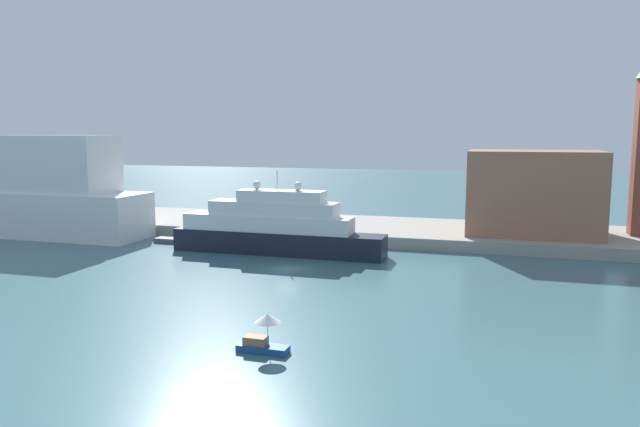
{
  "coord_description": "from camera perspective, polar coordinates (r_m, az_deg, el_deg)",
  "views": [
    {
      "loc": [
        24.13,
        -65.38,
        16.03
      ],
      "look_at": [
        2.21,
        6.0,
        6.02
      ],
      "focal_mm": 33.5,
      "sensor_mm": 36.0,
      "label": 1
    }
  ],
  "objects": [
    {
      "name": "ground",
      "position": [
        71.51,
        -3.12,
        -5.33
      ],
      "size": [
        400.0,
        400.0,
        0.0
      ],
      "primitive_type": "plane",
      "color": "#3D6670"
    },
    {
      "name": "quay_dock",
      "position": [
        96.11,
        2.31,
        -1.47
      ],
      "size": [
        110.0,
        20.8,
        1.67
      ],
      "primitive_type": "cube",
      "color": "gray",
      "rests_on": "ground"
    },
    {
      "name": "large_yacht",
      "position": [
        80.29,
        -4.35,
        -1.42
      ],
      "size": [
        29.14,
        4.38,
        11.23
      ],
      "color": "black",
      "rests_on": "ground"
    },
    {
      "name": "small_motorboat",
      "position": [
        44.94,
        -5.42,
        -11.47
      ],
      "size": [
        3.86,
        1.95,
        3.01
      ],
      "color": "navy",
      "rests_on": "ground"
    },
    {
      "name": "work_barge",
      "position": [
        91.14,
        -14.16,
        -2.5
      ],
      "size": [
        4.24,
        1.95,
        0.71
      ],
      "primitive_type": "cube",
      "color": "#595966",
      "rests_on": "ground"
    },
    {
      "name": "harbor_building",
      "position": [
        91.26,
        19.73,
        1.92
      ],
      "size": [
        18.26,
        12.78,
        11.95
      ],
      "primitive_type": "cube",
      "color": "#9E664C",
      "rests_on": "quay_dock"
    },
    {
      "name": "parked_car",
      "position": [
        98.45,
        -10.48,
        -0.52
      ],
      "size": [
        4.33,
        1.74,
        1.42
      ],
      "color": "silver",
      "rests_on": "quay_dock"
    },
    {
      "name": "person_figure",
      "position": [
        99.1,
        -7.94,
        -0.35
      ],
      "size": [
        0.36,
        0.36,
        1.55
      ],
      "color": "#4C4C4C",
      "rests_on": "quay_dock"
    },
    {
      "name": "mooring_bollard",
      "position": [
        87.16,
        0.53,
        -1.57
      ],
      "size": [
        0.54,
        0.54,
        0.84
      ],
      "primitive_type": "cylinder",
      "color": "black",
      "rests_on": "quay_dock"
    }
  ]
}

